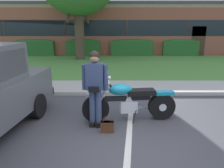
# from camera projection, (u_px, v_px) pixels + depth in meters

# --- Properties ---
(ground_plane) EXTENTS (140.00, 140.00, 0.00)m
(ground_plane) POSITION_uv_depth(u_px,v_px,m) (120.00, 143.00, 4.35)
(ground_plane) COLOR #424247
(curb_strip) EXTENTS (60.00, 0.20, 0.12)m
(curb_strip) POSITION_uv_depth(u_px,v_px,m) (116.00, 93.00, 7.29)
(curb_strip) COLOR #B7B2A8
(curb_strip) RESTS_ON ground
(concrete_walk) EXTENTS (60.00, 1.50, 0.08)m
(concrete_walk) POSITION_uv_depth(u_px,v_px,m) (116.00, 87.00, 8.11)
(concrete_walk) COLOR #B7B2A8
(concrete_walk) RESTS_ON ground
(grass_lawn) EXTENTS (60.00, 7.33, 0.06)m
(grass_lawn) POSITION_uv_depth(u_px,v_px,m) (114.00, 65.00, 12.38)
(grass_lawn) COLOR #518E3D
(grass_lawn) RESTS_ON ground
(stall_stripe_1) EXTENTS (0.60, 4.39, 0.01)m
(stall_stripe_1) POSITION_uv_depth(u_px,v_px,m) (128.00, 138.00, 4.54)
(stall_stripe_1) COLOR silver
(stall_stripe_1) RESTS_ON ground
(motorcycle) EXTENTS (2.24, 0.82, 1.26)m
(motorcycle) POSITION_uv_depth(u_px,v_px,m) (132.00, 101.00, 5.28)
(motorcycle) COLOR black
(motorcycle) RESTS_ON ground
(rider_person) EXTENTS (0.57, 0.32, 1.70)m
(rider_person) POSITION_uv_depth(u_px,v_px,m) (94.00, 84.00, 4.85)
(rider_person) COLOR black
(rider_person) RESTS_ON ground
(handbag) EXTENTS (0.28, 0.13, 0.36)m
(handbag) POSITION_uv_depth(u_px,v_px,m) (106.00, 126.00, 4.76)
(handbag) COLOR #562D19
(handbag) RESTS_ON ground
(hedge_left) EXTENTS (2.87, 0.90, 1.24)m
(hedge_left) POSITION_uv_depth(u_px,v_px,m) (34.00, 47.00, 16.02)
(hedge_left) COLOR #286028
(hedge_left) RESTS_ON ground
(hedge_center_left) EXTENTS (2.40, 0.90, 1.24)m
(hedge_center_left) POSITION_uv_depth(u_px,v_px,m) (82.00, 47.00, 16.03)
(hedge_center_left) COLOR #286028
(hedge_center_left) RESTS_ON ground
(hedge_center_right) EXTENTS (3.00, 0.90, 1.24)m
(hedge_center_right) POSITION_uv_depth(u_px,v_px,m) (131.00, 47.00, 16.05)
(hedge_center_right) COLOR #286028
(hedge_center_right) RESTS_ON ground
(hedge_right) EXTENTS (2.52, 0.90, 1.24)m
(hedge_right) POSITION_uv_depth(u_px,v_px,m) (179.00, 47.00, 16.06)
(hedge_right) COLOR #286028
(hedge_right) RESTS_ON ground
(brick_building) EXTENTS (25.72, 10.16, 3.79)m
(brick_building) POSITION_uv_depth(u_px,v_px,m) (123.00, 28.00, 20.45)
(brick_building) COLOR #93513D
(brick_building) RESTS_ON ground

